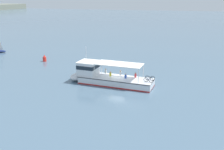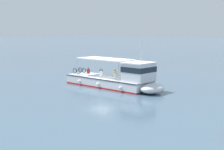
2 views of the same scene
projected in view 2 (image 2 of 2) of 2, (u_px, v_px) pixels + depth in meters
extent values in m
plane|color=slate|center=(103.00, 88.00, 37.10)|extent=(400.00, 400.00, 0.00)
cube|color=silver|center=(108.00, 82.00, 37.71)|extent=(3.89, 10.98, 1.10)
ellipsoid|color=silver|center=(153.00, 89.00, 33.55)|extent=(3.08, 2.39, 1.01)
cube|color=red|center=(108.00, 86.00, 37.77)|extent=(3.93, 10.99, 0.16)
cube|color=#2D2D33|center=(108.00, 78.00, 37.64)|extent=(3.95, 10.99, 0.10)
cube|color=silver|center=(139.00, 72.00, 34.55)|extent=(2.88, 2.77, 1.90)
cube|color=#19232D|center=(139.00, 69.00, 34.50)|extent=(2.95, 2.81, 0.56)
cube|color=white|center=(139.00, 63.00, 34.41)|extent=(3.05, 2.94, 0.12)
cube|color=white|center=(105.00, 59.00, 37.65)|extent=(3.37, 6.88, 0.10)
cylinder|color=silver|center=(135.00, 69.00, 36.60)|extent=(0.08, 0.08, 2.00)
cylinder|color=silver|center=(119.00, 72.00, 34.62)|extent=(0.08, 0.08, 2.00)
cylinder|color=silver|center=(94.00, 65.00, 40.96)|extent=(0.08, 0.08, 2.00)
cylinder|color=silver|center=(77.00, 67.00, 38.98)|extent=(0.08, 0.08, 2.00)
cylinder|color=silver|center=(141.00, 52.00, 34.04)|extent=(0.06, 0.06, 2.20)
sphere|color=white|center=(120.00, 88.00, 34.14)|extent=(0.36, 0.36, 0.36)
sphere|color=white|center=(98.00, 84.00, 36.35)|extent=(0.36, 0.36, 0.36)
sphere|color=white|center=(79.00, 81.00, 38.43)|extent=(0.36, 0.36, 0.36)
torus|color=black|center=(84.00, 70.00, 40.96)|extent=(0.10, 0.66, 0.66)
torus|color=black|center=(80.00, 70.00, 41.43)|extent=(0.10, 0.66, 0.66)
cylinder|color=#1E478C|center=(82.00, 69.00, 41.18)|extent=(0.11, 0.70, 0.06)
torus|color=black|center=(79.00, 71.00, 40.31)|extent=(0.10, 0.66, 0.66)
torus|color=black|center=(75.00, 71.00, 40.78)|extent=(0.10, 0.66, 0.66)
cylinder|color=#232328|center=(77.00, 70.00, 40.53)|extent=(0.11, 0.70, 0.06)
cube|color=red|center=(88.00, 71.00, 39.13)|extent=(0.33, 0.24, 0.52)
sphere|color=#9E7051|center=(88.00, 68.00, 39.08)|extent=(0.20, 0.20, 0.20)
cube|color=#2D4CA5|center=(101.00, 71.00, 39.02)|extent=(0.33, 0.24, 0.52)
sphere|color=beige|center=(101.00, 68.00, 38.97)|extent=(0.20, 0.20, 0.20)
cube|color=white|center=(101.00, 73.00, 37.34)|extent=(0.33, 0.24, 0.52)
sphere|color=#9E7051|center=(101.00, 70.00, 37.29)|extent=(0.20, 0.20, 0.20)
cube|color=yellow|center=(115.00, 73.00, 37.31)|extent=(0.33, 0.24, 0.52)
sphere|color=#9E7051|center=(115.00, 70.00, 37.26)|extent=(0.20, 0.20, 0.20)
cube|color=white|center=(116.00, 75.00, 35.69)|extent=(0.33, 0.24, 0.52)
sphere|color=beige|center=(116.00, 72.00, 35.64)|extent=(0.20, 0.20, 0.20)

